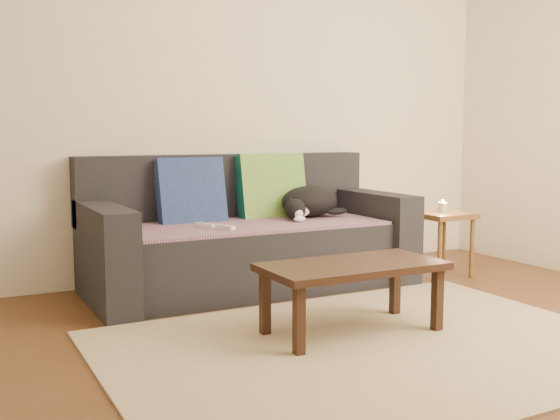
{
  "coord_description": "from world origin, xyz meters",
  "views": [
    {
      "loc": [
        -1.78,
        -2.32,
        1.02
      ],
      "look_at": [
        0.05,
        1.2,
        0.55
      ],
      "focal_mm": 42.0,
      "sensor_mm": 36.0,
      "label": 1
    }
  ],
  "objects_px": {
    "sofa": "(247,241)",
    "cat": "(309,202)",
    "coffee_table": "(352,272)",
    "side_table": "(442,224)",
    "wii_remote_a": "(206,226)",
    "wii_remote_b": "(225,227)"
  },
  "relations": [
    {
      "from": "cat",
      "to": "wii_remote_b",
      "type": "height_order",
      "value": "cat"
    },
    {
      "from": "wii_remote_b",
      "to": "coffee_table",
      "type": "distance_m",
      "value": 0.95
    },
    {
      "from": "cat",
      "to": "wii_remote_a",
      "type": "distance_m",
      "value": 0.84
    },
    {
      "from": "side_table",
      "to": "coffee_table",
      "type": "bearing_deg",
      "value": -147.58
    },
    {
      "from": "wii_remote_a",
      "to": "side_table",
      "type": "distance_m",
      "value": 1.74
    },
    {
      "from": "sofa",
      "to": "side_table",
      "type": "relative_size",
      "value": 4.59
    },
    {
      "from": "sofa",
      "to": "wii_remote_a",
      "type": "distance_m",
      "value": 0.43
    },
    {
      "from": "side_table",
      "to": "coffee_table",
      "type": "xyz_separation_m",
      "value": [
        -1.33,
        -0.85,
        -0.06
      ]
    },
    {
      "from": "sofa",
      "to": "side_table",
      "type": "xyz_separation_m",
      "value": [
        1.37,
        -0.34,
        0.07
      ]
    },
    {
      "from": "cat",
      "to": "side_table",
      "type": "distance_m",
      "value": 0.98
    },
    {
      "from": "wii_remote_a",
      "to": "side_table",
      "type": "xyz_separation_m",
      "value": [
        1.73,
        -0.17,
        -0.08
      ]
    },
    {
      "from": "cat",
      "to": "coffee_table",
      "type": "distance_m",
      "value": 1.27
    },
    {
      "from": "coffee_table",
      "to": "wii_remote_a",
      "type": "bearing_deg",
      "value": 111.46
    },
    {
      "from": "cat",
      "to": "wii_remote_b",
      "type": "xyz_separation_m",
      "value": [
        -0.75,
        -0.29,
        -0.09
      ]
    },
    {
      "from": "sofa",
      "to": "coffee_table",
      "type": "height_order",
      "value": "sofa"
    },
    {
      "from": "sofa",
      "to": "side_table",
      "type": "distance_m",
      "value": 1.41
    },
    {
      "from": "wii_remote_a",
      "to": "wii_remote_b",
      "type": "relative_size",
      "value": 1.0
    },
    {
      "from": "sofa",
      "to": "side_table",
      "type": "bearing_deg",
      "value": -14.08
    },
    {
      "from": "wii_remote_a",
      "to": "side_table",
      "type": "relative_size",
      "value": 0.33
    },
    {
      "from": "sofa",
      "to": "wii_remote_b",
      "type": "distance_m",
      "value": 0.44
    },
    {
      "from": "sofa",
      "to": "cat",
      "type": "bearing_deg",
      "value": -1.25
    },
    {
      "from": "cat",
      "to": "side_table",
      "type": "bearing_deg",
      "value": -20.21
    }
  ]
}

